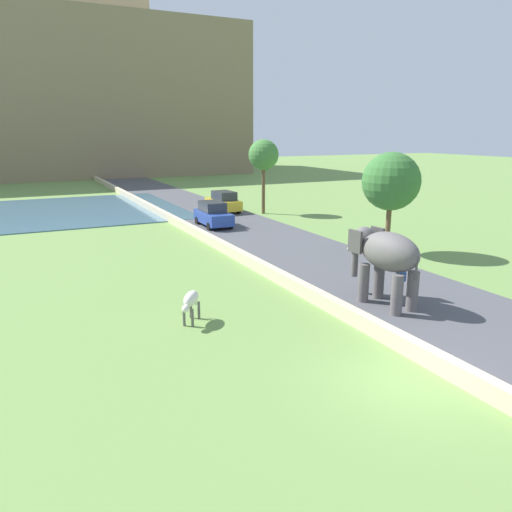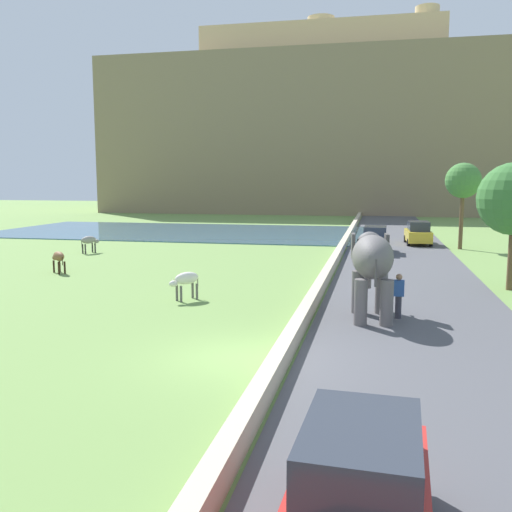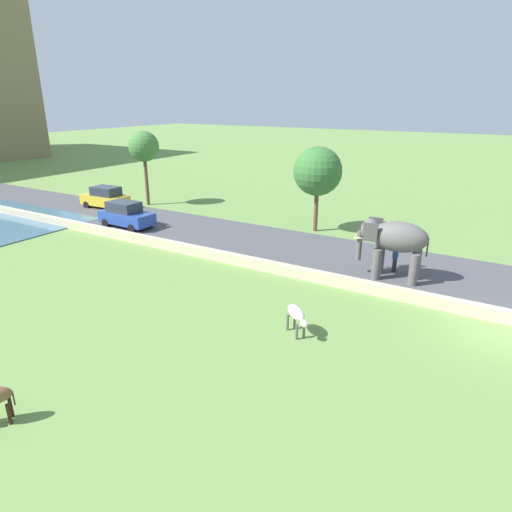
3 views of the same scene
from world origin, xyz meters
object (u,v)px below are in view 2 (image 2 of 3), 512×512
(person_beside_elephant, at_px, (399,295))
(cow_grey, at_px, (89,241))
(car_blue, at_px, (375,240))
(cow_white, at_px, (186,280))
(elephant, at_px, (372,262))
(car_red, at_px, (359,499))
(car_yellow, at_px, (418,233))
(cow_brown, at_px, (58,257))

(person_beside_elephant, bearing_deg, cow_grey, 143.84)
(car_blue, relative_size, cow_white, 3.08)
(elephant, bearing_deg, car_red, -89.90)
(car_blue, xyz_separation_m, cow_grey, (-18.70, -3.97, -0.06))
(elephant, bearing_deg, cow_white, 167.85)
(car_yellow, bearing_deg, car_blue, -119.03)
(person_beside_elephant, relative_size, cow_brown, 1.27)
(cow_grey, bearing_deg, car_blue, 12.00)
(car_blue, height_order, cow_white, car_blue)
(person_beside_elephant, bearing_deg, cow_brown, 159.13)
(elephant, bearing_deg, person_beside_elephant, 3.79)
(person_beside_elephant, bearing_deg, elephant, -176.21)
(car_yellow, distance_m, car_blue, 6.49)
(person_beside_elephant, relative_size, car_red, 0.40)
(person_beside_elephant, height_order, car_yellow, car_yellow)
(cow_white, bearing_deg, car_red, -63.12)
(car_blue, xyz_separation_m, cow_white, (-7.40, -16.79, -0.06))
(car_blue, xyz_separation_m, cow_brown, (-16.19, -11.79, -0.06))
(car_yellow, bearing_deg, person_beside_elephant, -95.32)
(cow_white, xyz_separation_m, cow_brown, (-8.78, 4.99, 0.00))
(car_blue, bearing_deg, car_red, -90.00)
(car_yellow, distance_m, cow_grey, 23.89)
(cow_grey, bearing_deg, elephant, -37.63)
(person_beside_elephant, xyz_separation_m, cow_white, (-8.32, 1.53, -0.04))
(cow_white, bearing_deg, car_blue, 66.21)
(cow_white, relative_size, cow_brown, 1.02)
(elephant, distance_m, cow_grey, 23.62)
(car_yellow, distance_m, cow_brown, 26.06)
(person_beside_elephant, height_order, car_blue, car_blue)
(car_yellow, height_order, car_red, same)
(car_yellow, bearing_deg, elephant, -97.51)
(cow_grey, bearing_deg, person_beside_elephant, -36.16)
(car_blue, bearing_deg, cow_white, -113.79)
(cow_brown, bearing_deg, car_blue, 36.08)
(cow_grey, bearing_deg, car_red, -55.70)
(elephant, height_order, car_red, elephant)
(person_beside_elephant, xyz_separation_m, cow_brown, (-17.10, 6.52, -0.04))
(cow_brown, bearing_deg, elephant, -22.16)
(person_beside_elephant, bearing_deg, cow_white, 169.60)
(cow_white, relative_size, cow_grey, 0.94)
(elephant, xyz_separation_m, cow_brown, (-16.16, 6.58, -1.20))
(elephant, relative_size, car_yellow, 0.87)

